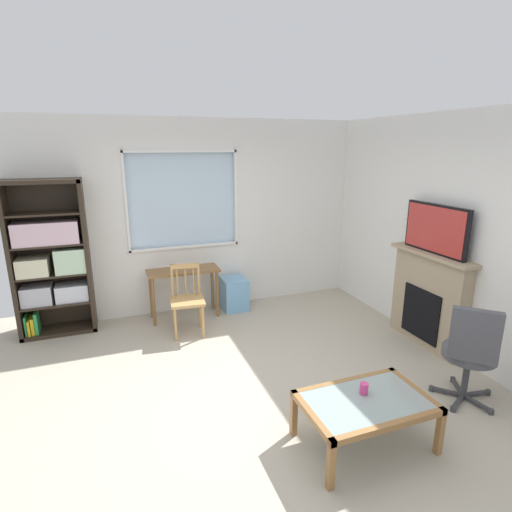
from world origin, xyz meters
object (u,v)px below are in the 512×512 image
at_px(wooden_chair, 187,299).
at_px(fireplace, 428,299).
at_px(bookshelf, 51,261).
at_px(coffee_table, 366,406).
at_px(tv, 436,229).
at_px(sippy_cup, 364,388).
at_px(desk_under_window, 184,278).
at_px(plastic_drawer_unit, 234,293).
at_px(office_chair, 471,350).

relative_size(wooden_chair, fireplace, 0.78).
relative_size(bookshelf, coffee_table, 1.93).
bearing_deg(tv, sippy_cup, -145.92).
relative_size(bookshelf, desk_under_window, 2.01).
relative_size(bookshelf, fireplace, 1.71).
xyz_separation_m(bookshelf, tv, (4.21, -1.93, 0.47)).
bearing_deg(coffee_table, plastic_drawer_unit, 92.48).
bearing_deg(wooden_chair, bookshelf, 158.31).
distance_m(fireplace, tv, 0.86).
bearing_deg(office_chair, fireplace, 64.63).
relative_size(fireplace, coffee_table, 1.13).
bearing_deg(coffee_table, sippy_cup, 69.12).
height_order(wooden_chair, sippy_cup, wooden_chair).
relative_size(plastic_drawer_unit, office_chair, 0.47).
bearing_deg(tv, fireplace, 0.00).
bearing_deg(wooden_chair, desk_under_window, 83.80).
bearing_deg(wooden_chair, plastic_drawer_unit, 35.15).
height_order(plastic_drawer_unit, sippy_cup, sippy_cup).
relative_size(wooden_chair, sippy_cup, 10.00).
bearing_deg(desk_under_window, sippy_cup, -72.89).
height_order(desk_under_window, coffee_table, desk_under_window).
distance_m(plastic_drawer_unit, sippy_cup, 3.02).
relative_size(desk_under_window, office_chair, 0.98).
height_order(bookshelf, sippy_cup, bookshelf).
height_order(wooden_chair, fireplace, fireplace).
xyz_separation_m(desk_under_window, plastic_drawer_unit, (0.75, 0.05, -0.34)).
distance_m(bookshelf, tv, 4.65).
bearing_deg(office_chair, coffee_table, -174.06).
height_order(desk_under_window, sippy_cup, desk_under_window).
xyz_separation_m(plastic_drawer_unit, tv, (1.84, -1.87, 1.20)).
xyz_separation_m(bookshelf, coffee_table, (2.50, -3.14, -0.61)).
distance_m(tv, sippy_cup, 2.25).
bearing_deg(tv, wooden_chair, 153.62).
distance_m(plastic_drawer_unit, coffee_table, 3.09).
relative_size(bookshelf, sippy_cup, 21.93).
bearing_deg(coffee_table, bookshelf, 128.52).
bearing_deg(office_chair, tv, 65.42).
bearing_deg(bookshelf, plastic_drawer_unit, -1.44).
relative_size(plastic_drawer_unit, coffee_table, 0.46).
distance_m(bookshelf, plastic_drawer_unit, 2.48).
height_order(bookshelf, wooden_chair, bookshelf).
bearing_deg(fireplace, coffee_table, -144.85).
bearing_deg(sippy_cup, wooden_chair, 111.58).
height_order(desk_under_window, wooden_chair, wooden_chair).
distance_m(wooden_chair, fireplace, 2.96).
bearing_deg(bookshelf, wooden_chair, -21.69).
relative_size(wooden_chair, tv, 1.00).
height_order(wooden_chair, office_chair, office_chair).
relative_size(bookshelf, tv, 2.19).
distance_m(wooden_chair, sippy_cup, 2.62).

